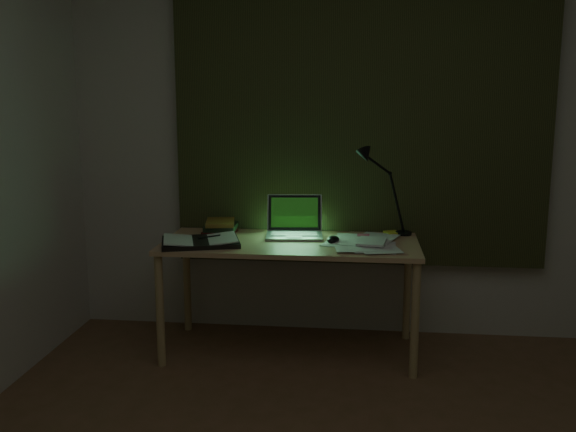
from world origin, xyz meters
name	(u,v)px	position (x,y,z in m)	size (l,w,h in m)	color
wall_back	(360,131)	(0.00, 2.00, 1.25)	(3.50, 0.00, 2.50)	beige
curtain	(360,97)	(0.00, 1.96, 1.45)	(2.20, 0.06, 2.00)	#2E341A
desk	(290,297)	(-0.37, 1.61, 0.33)	(1.43, 0.62, 0.65)	tan
laptop	(294,218)	(-0.36, 1.72, 0.77)	(0.32, 0.36, 0.23)	#AAABAF
open_textbook	(200,241)	(-0.86, 1.49, 0.67)	(0.42, 0.30, 0.04)	silver
book_stack	(221,226)	(-0.80, 1.77, 0.69)	(0.18, 0.22, 0.09)	silver
loose_papers	(363,242)	(0.03, 1.59, 0.66)	(0.34, 0.35, 0.02)	silver
mouse	(333,240)	(-0.14, 1.60, 0.67)	(0.07, 0.10, 0.04)	black
sticky_yellow	(392,233)	(0.20, 1.86, 0.66)	(0.08, 0.08, 0.02)	yellow
sticky_pink	(363,236)	(0.03, 1.76, 0.66)	(0.07, 0.07, 0.01)	#EC5B80
desk_lamp	(405,192)	(0.27, 1.86, 0.90)	(0.34, 0.26, 0.50)	black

